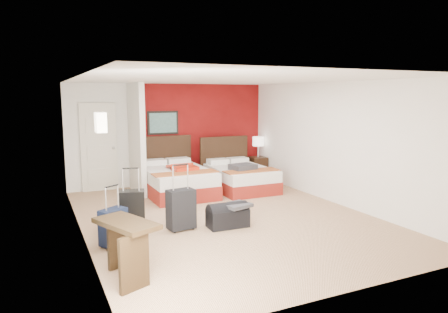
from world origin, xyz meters
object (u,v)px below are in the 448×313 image
bed_left (177,182)px  desk (127,250)px  suitcase_black (132,211)px  bed_right (241,179)px  table_lamp (258,147)px  duffel_bag (228,217)px  suitcase_charcoal (181,211)px  nightstand (258,168)px  suitcase_navy (113,229)px  red_suitcase_open (182,167)px

bed_left → desk: (-1.93, -3.85, 0.07)m
desk → suitcase_black: bearing=53.2°
bed_right → table_lamp: table_lamp is taller
bed_left → desk: desk is taller
suitcase_black → table_lamp: bearing=49.3°
bed_left → suitcase_black: size_ratio=3.07×
bed_left → duffel_bag: bed_left is taller
suitcase_charcoal → bed_right: bearing=37.4°
suitcase_black → suitcase_charcoal: size_ratio=0.97×
bed_right → nightstand: 1.39m
nightstand → table_lamp: (0.00, 0.00, 0.56)m
table_lamp → suitcase_navy: bearing=-142.0°
duffel_bag → suitcase_charcoal: bearing=168.5°
suitcase_navy → table_lamp: bearing=6.0°
suitcase_black → duffel_bag: (1.51, -0.54, -0.14)m
bed_left → red_suitcase_open: red_suitcase_open is taller
nightstand → suitcase_navy: bearing=-138.0°
red_suitcase_open → nightstand: 2.61m
bed_left → bed_right: 1.54m
nightstand → suitcase_black: size_ratio=0.92×
suitcase_charcoal → desk: size_ratio=0.75×
suitcase_black → desk: size_ratio=0.73×
table_lamp → suitcase_charcoal: bearing=-135.9°
bed_right → suitcase_black: (-2.99, -1.86, 0.05)m
suitcase_navy → duffel_bag: (1.93, 0.10, -0.10)m
suitcase_black → suitcase_charcoal: suitcase_charcoal is taller
nightstand → duffel_bag: (-2.50, -3.36, -0.12)m
suitcase_charcoal → suitcase_black: bearing=147.0°
bed_right → suitcase_navy: suitcase_navy is taller
nightstand → suitcase_charcoal: size_ratio=0.90×
table_lamp → duffel_bag: (-2.50, -3.36, -0.68)m
bed_left → suitcase_charcoal: (-0.73, -2.40, 0.03)m
red_suitcase_open → nightstand: (2.44, 0.88, -0.34)m
bed_right → nightstand: bearing=44.2°
bed_right → desk: desk is taller
table_lamp → desk: bearing=-134.0°
duffel_bag → table_lamp: bearing=55.4°
bed_right → suitcase_charcoal: bearing=-134.7°
red_suitcase_open → suitcase_charcoal: bearing=-113.6°
red_suitcase_open → suitcase_navy: (-1.99, -2.58, -0.36)m
nightstand → bed_left: bearing=-159.0°
bed_left → bed_right: (1.53, -0.18, -0.03)m
suitcase_navy → desk: size_ratio=0.62×
table_lamp → suitcase_black: 4.93m
table_lamp → nightstand: bearing=0.0°
suitcase_charcoal → duffel_bag: bearing=-20.7°
suitcase_black → suitcase_navy: (-0.42, -0.64, -0.05)m
suitcase_navy → bed_right: bearing=4.2°
bed_left → suitcase_navy: size_ratio=3.64×
red_suitcase_open → nightstand: size_ratio=1.26×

